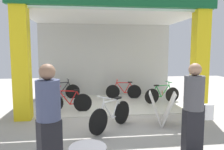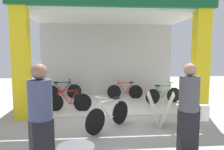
{
  "view_description": "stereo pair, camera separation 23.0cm",
  "coord_description": "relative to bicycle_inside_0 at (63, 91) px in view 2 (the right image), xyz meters",
  "views": [
    {
      "loc": [
        -0.82,
        -5.99,
        1.9
      ],
      "look_at": [
        0.0,
        0.77,
        1.15
      ],
      "focal_mm": 33.41,
      "sensor_mm": 36.0,
      "label": 1
    },
    {
      "loc": [
        -0.59,
        -6.02,
        1.9
      ],
      "look_at": [
        0.0,
        0.77,
        1.15
      ],
      "focal_mm": 33.41,
      "sensor_mm": 36.0,
      "label": 2
    }
  ],
  "objects": [
    {
      "name": "sandwich_board_sign",
      "position": [
        2.97,
        -3.3,
        0.1
      ],
      "size": [
        0.82,
        0.73,
        0.87
      ],
      "color": "silver",
      "rests_on": "ground"
    },
    {
      "name": "bicycle_inside_2",
      "position": [
        2.52,
        -0.14,
        -0.01
      ],
      "size": [
        1.45,
        0.4,
        0.8
      ],
      "color": "black",
      "rests_on": "ground"
    },
    {
      "name": "pedestrian_3",
      "position": [
        0.46,
        -5.34,
        0.58
      ],
      "size": [
        0.48,
        0.48,
        1.74
      ],
      "color": "black",
      "rests_on": "ground"
    },
    {
      "name": "pedestrian_0",
      "position": [
        2.97,
        -4.89,
        0.56
      ],
      "size": [
        0.55,
        0.37,
        1.7
      ],
      "color": "black",
      "rests_on": "ground"
    },
    {
      "name": "bicycle_inside_1",
      "position": [
        3.82,
        -1.04,
        -0.01
      ],
      "size": [
        1.43,
        0.42,
        0.8
      ],
      "color": "black",
      "rests_on": "ground"
    },
    {
      "name": "shop_facade",
      "position": [
        1.85,
        -0.86,
        1.79
      ],
      "size": [
        5.86,
        3.39,
        3.97
      ],
      "color": "beige",
      "rests_on": "ground"
    },
    {
      "name": "bicycle_inside_0",
      "position": [
        0.0,
        0.0,
        0.0
      ],
      "size": [
        1.46,
        0.48,
        0.82
      ],
      "color": "black",
      "rests_on": "ground"
    },
    {
      "name": "bicycle_parked_0",
      "position": [
        1.62,
        -3.44,
        0.01
      ],
      "size": [
        1.12,
        1.14,
        0.86
      ],
      "color": "black",
      "rests_on": "ground"
    },
    {
      "name": "bicycle_inside_3",
      "position": [
        0.44,
        -1.81,
        -0.0
      ],
      "size": [
        1.48,
        0.41,
        0.82
      ],
      "color": "black",
      "rests_on": "ground"
    },
    {
      "name": "ground_plane",
      "position": [
        1.85,
        -2.42,
        -0.33
      ],
      "size": [
        19.31,
        19.31,
        0.0
      ],
      "primitive_type": "plane",
      "color": "#9E9991",
      "rests_on": "ground"
    }
  ]
}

